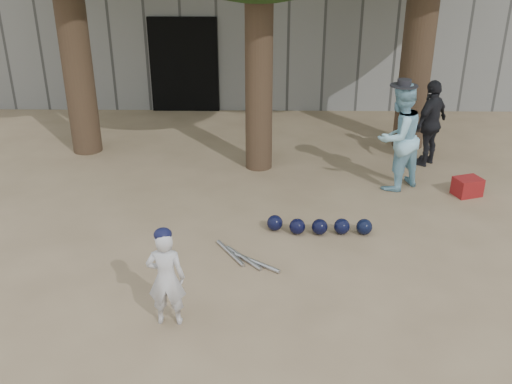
{
  "coord_description": "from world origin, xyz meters",
  "views": [
    {
      "loc": [
        0.7,
        -5.58,
        3.97
      ],
      "look_at": [
        0.6,
        1.0,
        0.95
      ],
      "focal_mm": 40.0,
      "sensor_mm": 36.0,
      "label": 1
    }
  ],
  "objects_px": {
    "spectator_dark": "(431,123)",
    "boy_player": "(166,278)",
    "red_bag": "(467,187)",
    "spectator_blue": "(398,137)"
  },
  "relations": [
    {
      "from": "spectator_dark",
      "to": "boy_player",
      "type": "bearing_deg",
      "value": 4.3
    },
    {
      "from": "red_bag",
      "to": "spectator_dark",
      "type": "bearing_deg",
      "value": 102.9
    },
    {
      "from": "boy_player",
      "to": "red_bag",
      "type": "bearing_deg",
      "value": -142.28
    },
    {
      "from": "boy_player",
      "to": "spectator_blue",
      "type": "distance_m",
      "value": 4.95
    },
    {
      "from": "spectator_dark",
      "to": "spectator_blue",
      "type": "bearing_deg",
      "value": 7.38
    },
    {
      "from": "boy_player",
      "to": "spectator_dark",
      "type": "height_order",
      "value": "spectator_dark"
    },
    {
      "from": "spectator_blue",
      "to": "spectator_dark",
      "type": "distance_m",
      "value": 1.38
    },
    {
      "from": "red_bag",
      "to": "boy_player",
      "type": "bearing_deg",
      "value": -142.0
    },
    {
      "from": "spectator_blue",
      "to": "red_bag",
      "type": "bearing_deg",
      "value": 129.79
    },
    {
      "from": "spectator_dark",
      "to": "red_bag",
      "type": "relative_size",
      "value": 3.77
    }
  ]
}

